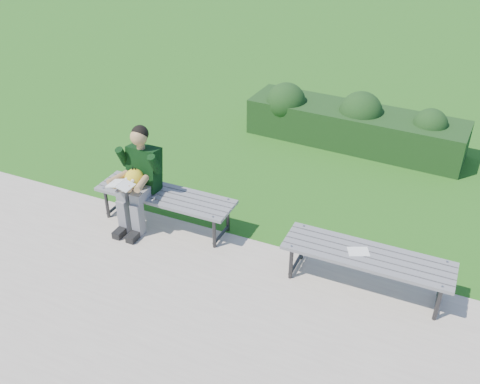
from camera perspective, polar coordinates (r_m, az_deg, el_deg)
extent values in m
plane|color=#24761C|center=(6.68, 0.67, -5.06)|extent=(80.00, 80.00, 0.00)
cube|color=#AAA090|center=(5.52, -6.93, -14.90)|extent=(30.00, 3.50, 0.02)
cube|color=#10390E|center=(9.02, 12.06, 6.78)|extent=(3.56, 1.08, 0.60)
sphere|color=#10390E|center=(9.13, 4.93, 9.52)|extent=(0.70, 0.70, 0.66)
sphere|color=#10390E|center=(8.89, 12.74, 8.22)|extent=(0.74, 0.74, 0.70)
sphere|color=#10390E|center=(8.73, 19.61, 6.69)|extent=(0.56, 0.56, 0.53)
cube|color=gray|center=(6.61, -8.94, -1.22)|extent=(1.80, 0.08, 0.04)
cube|color=gray|center=(6.68, -8.47, -0.78)|extent=(1.80, 0.08, 0.04)
cube|color=gray|center=(6.75, -8.01, -0.35)|extent=(1.80, 0.09, 0.04)
cube|color=gray|center=(6.83, -7.56, 0.07)|extent=(1.80, 0.09, 0.04)
cube|color=gray|center=(6.90, -7.12, 0.48)|extent=(1.80, 0.09, 0.04)
cylinder|color=#2D2D30|center=(7.14, -14.01, -1.24)|extent=(0.04, 0.04, 0.41)
cylinder|color=#2D2D30|center=(7.39, -12.28, 0.21)|extent=(0.04, 0.04, 0.41)
cylinder|color=#2D2D30|center=(7.17, -13.31, 0.73)|extent=(0.04, 0.42, 0.04)
cylinder|color=#2D2D30|center=(7.34, -13.00, -1.46)|extent=(0.04, 0.42, 0.04)
cylinder|color=gray|center=(7.00, -14.36, 0.39)|extent=(0.02, 0.02, 0.01)
cylinder|color=gray|center=(7.28, -12.43, 1.94)|extent=(0.02, 0.02, 0.01)
cylinder|color=#2D2D30|center=(6.41, -2.77, -4.41)|extent=(0.04, 0.04, 0.41)
cylinder|color=#2D2D30|center=(6.69, -1.30, -2.67)|extent=(0.04, 0.04, 0.41)
cylinder|color=#2D2D30|center=(6.44, -2.05, -2.19)|extent=(0.04, 0.42, 0.04)
cylinder|color=#2D2D30|center=(6.63, -1.99, -4.55)|extent=(0.04, 0.42, 0.04)
cylinder|color=gray|center=(6.25, -2.90, -2.66)|extent=(0.02, 0.02, 0.01)
cylinder|color=gray|center=(6.56, -1.26, -0.79)|extent=(0.02, 0.02, 0.01)
cube|color=gray|center=(5.70, 12.98, -7.82)|extent=(1.80, 0.09, 0.04)
cube|color=gray|center=(5.78, 13.22, -7.22)|extent=(1.80, 0.08, 0.04)
cube|color=gray|center=(5.86, 13.45, -6.63)|extent=(1.80, 0.08, 0.04)
cube|color=gray|center=(5.94, 13.67, -6.05)|extent=(1.80, 0.09, 0.04)
cube|color=gray|center=(6.02, 13.89, -5.49)|extent=(1.80, 0.09, 0.04)
cylinder|color=#2D2D30|center=(5.98, 5.46, -7.58)|extent=(0.04, 0.04, 0.41)
cylinder|color=#2D2D30|center=(6.27, 6.63, -5.56)|extent=(0.04, 0.04, 0.41)
cylinder|color=#2D2D30|center=(6.01, 6.16, -5.18)|extent=(0.04, 0.42, 0.04)
cylinder|color=#2D2D30|center=(6.22, 5.99, -7.60)|extent=(0.04, 0.42, 0.04)
cylinder|color=gray|center=(5.82, 5.52, -5.78)|extent=(0.02, 0.02, 0.01)
cylinder|color=gray|center=(6.14, 6.83, -3.62)|extent=(0.02, 0.02, 0.01)
cylinder|color=#2D2D30|center=(5.82, 20.34, -11.16)|extent=(0.04, 0.04, 0.41)
cylinder|color=#2D2D30|center=(6.12, 20.76, -8.89)|extent=(0.04, 0.04, 0.41)
cylinder|color=#2D2D30|center=(5.85, 20.89, -8.65)|extent=(0.04, 0.42, 0.04)
cylinder|color=#2D2D30|center=(6.06, 20.30, -11.03)|extent=(0.04, 0.42, 0.04)
cylinder|color=gray|center=(5.65, 20.78, -9.41)|extent=(0.02, 0.02, 0.01)
cylinder|color=gray|center=(5.98, 21.23, -6.96)|extent=(0.02, 0.02, 0.01)
cube|color=slate|center=(6.80, -11.64, 0.34)|extent=(0.14, 0.42, 0.13)
cube|color=slate|center=(6.69, -10.23, -0.02)|extent=(0.14, 0.42, 0.13)
cube|color=slate|center=(6.83, -12.23, -2.45)|extent=(0.12, 0.13, 0.45)
cube|color=slate|center=(6.73, -10.83, -2.86)|extent=(0.12, 0.13, 0.45)
cube|color=black|center=(6.87, -12.53, -4.12)|extent=(0.11, 0.26, 0.09)
cube|color=black|center=(6.77, -11.15, -4.55)|extent=(0.11, 0.26, 0.09)
cube|color=black|center=(6.78, -10.19, 2.52)|extent=(0.40, 0.30, 0.59)
cylinder|color=tan|center=(6.62, -10.54, 4.86)|extent=(0.10, 0.10, 0.08)
sphere|color=tan|center=(6.54, -10.75, 5.80)|extent=(0.21, 0.21, 0.21)
sphere|color=black|center=(6.55, -10.63, 6.14)|extent=(0.21, 0.21, 0.21)
cylinder|color=black|center=(6.75, -12.41, 3.70)|extent=(0.10, 0.21, 0.30)
cylinder|color=black|center=(6.51, -9.11, 2.96)|extent=(0.10, 0.21, 0.30)
cylinder|color=tan|center=(6.65, -12.90, 1.49)|extent=(0.14, 0.31, 0.08)
cylinder|color=tan|center=(6.47, -10.46, 0.88)|extent=(0.14, 0.31, 0.08)
sphere|color=tan|center=(6.50, -13.21, 0.71)|extent=(0.09, 0.09, 0.09)
sphere|color=tan|center=(6.40, -11.77, 0.34)|extent=(0.09, 0.09, 0.09)
sphere|color=gold|center=(6.64, -11.19, 1.44)|extent=(0.24, 0.24, 0.24)
cone|color=#F35610|center=(6.56, -11.74, 0.93)|extent=(0.07, 0.07, 0.07)
cone|color=black|center=(6.59, -11.37, 2.48)|extent=(0.03, 0.04, 0.07)
cone|color=black|center=(6.58, -11.10, 2.43)|extent=(0.03, 0.04, 0.06)
sphere|color=white|center=(6.58, -12.02, 1.35)|extent=(0.04, 0.04, 0.04)
sphere|color=white|center=(6.53, -11.37, 1.19)|extent=(0.04, 0.04, 0.04)
cube|color=white|center=(6.46, -13.18, 0.92)|extent=(0.15, 0.20, 0.05)
cube|color=white|center=(6.37, -12.09, 0.64)|extent=(0.15, 0.20, 0.05)
cube|color=white|center=(5.86, 12.52, -6.22)|extent=(0.27, 0.24, 0.01)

